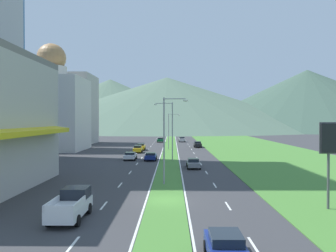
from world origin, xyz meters
The scene contains 51 objects.
ground_plane centered at (0.00, 0.00, 0.00)m, with size 600.00×600.00×0.00m, color #38383A.
grass_median centered at (0.00, 60.00, 0.03)m, with size 3.20×240.00×0.06m, color #477F33.
grass_verge_right centered at (20.60, 60.00, 0.03)m, with size 24.00×240.00×0.06m, color #477F33.
lane_dash_left_1 centered at (-5.10, -10.86, 0.01)m, with size 0.16×2.80×0.01m, color silver.
lane_dash_left_2 centered at (-5.10, -1.72, 0.01)m, with size 0.16×2.80×0.01m, color silver.
lane_dash_left_3 centered at (-5.10, 7.42, 0.01)m, with size 0.16×2.80×0.01m, color silver.
lane_dash_left_4 centered at (-5.10, 16.56, 0.01)m, with size 0.16×2.80×0.01m, color silver.
lane_dash_left_5 centered at (-5.10, 25.71, 0.01)m, with size 0.16×2.80×0.01m, color silver.
lane_dash_left_6 centered at (-5.10, 34.85, 0.01)m, with size 0.16×2.80×0.01m, color silver.
lane_dash_left_7 centered at (-5.10, 43.99, 0.01)m, with size 0.16×2.80×0.01m, color silver.
lane_dash_left_8 centered at (-5.10, 53.13, 0.01)m, with size 0.16×2.80×0.01m, color silver.
lane_dash_left_9 centered at (-5.10, 62.27, 0.01)m, with size 0.16×2.80×0.01m, color silver.
lane_dash_left_10 centered at (-5.10, 71.41, 0.01)m, with size 0.16×2.80×0.01m, color silver.
lane_dash_left_11 centered at (-5.10, 80.55, 0.01)m, with size 0.16×2.80×0.01m, color silver.
lane_dash_left_12 centered at (-5.10, 89.69, 0.01)m, with size 0.16×2.80×0.01m, color silver.
lane_dash_left_13 centered at (-5.10, 98.83, 0.01)m, with size 0.16×2.80×0.01m, color silver.
lane_dash_left_14 centered at (-5.10, 107.98, 0.01)m, with size 0.16×2.80×0.01m, color silver.
lane_dash_right_1 centered at (5.10, -10.86, 0.01)m, with size 0.16×2.80×0.01m, color silver.
lane_dash_right_2 centered at (5.10, -1.72, 0.01)m, with size 0.16×2.80×0.01m, color silver.
lane_dash_right_3 centered at (5.10, 7.42, 0.01)m, with size 0.16×2.80×0.01m, color silver.
lane_dash_right_4 centered at (5.10, 16.56, 0.01)m, with size 0.16×2.80×0.01m, color silver.
lane_dash_right_5 centered at (5.10, 25.71, 0.01)m, with size 0.16×2.80×0.01m, color silver.
lane_dash_right_6 centered at (5.10, 34.85, 0.01)m, with size 0.16×2.80×0.01m, color silver.
lane_dash_right_7 centered at (5.10, 43.99, 0.01)m, with size 0.16×2.80×0.01m, color silver.
lane_dash_right_8 centered at (5.10, 53.13, 0.01)m, with size 0.16×2.80×0.01m, color silver.
lane_dash_right_9 centered at (5.10, 62.27, 0.01)m, with size 0.16×2.80×0.01m, color silver.
lane_dash_right_10 centered at (5.10, 71.41, 0.01)m, with size 0.16×2.80×0.01m, color silver.
lane_dash_right_11 centered at (5.10, 80.55, 0.01)m, with size 0.16×2.80×0.01m, color silver.
lane_dash_right_12 centered at (5.10, 89.69, 0.01)m, with size 0.16×2.80×0.01m, color silver.
lane_dash_right_13 centered at (5.10, 98.83, 0.01)m, with size 0.16×2.80×0.01m, color silver.
lane_dash_right_14 centered at (5.10, 107.98, 0.01)m, with size 0.16×2.80×0.01m, color silver.
edge_line_median_left centered at (-1.75, 60.00, 0.01)m, with size 0.16×240.00×0.01m, color silver.
edge_line_median_right centered at (1.75, 60.00, 0.01)m, with size 0.16×240.00×0.01m, color silver.
domed_building centered at (-27.37, 51.21, 9.54)m, with size 14.90×14.90×24.59m.
midrise_colored centered at (-30.42, 72.84, 10.02)m, with size 15.76×15.76×20.04m, color #B7B2A8.
hill_far_left centered at (-54.59, 284.43, 21.38)m, with size 198.13×198.13×42.76m, color #516B56.
hill_far_center centered at (-3.33, 229.52, 18.93)m, with size 226.33×226.33×37.86m, color #516B56.
hill_far_right centered at (96.21, 222.79, 21.15)m, with size 181.08×181.08×42.31m, color #3D5647.
street_lamp_near centered at (-0.09, 7.75, 5.41)m, with size 2.69×0.40×9.47m.
street_lamp_mid centered at (0.20, 30.24, 5.75)m, with size 3.26×0.28×10.01m.
street_lamp_far centered at (-0.01, 52.72, 4.91)m, with size 2.85×0.29×8.47m.
car_0 centered at (6.99, 59.38, 0.79)m, with size 1.90×4.49×1.52m.
car_1 centered at (-6.80, 44.65, 0.80)m, with size 1.85×4.16×1.58m.
car_2 centered at (3.60, 81.23, 0.80)m, with size 1.99×4.22×1.58m.
car_3 centered at (-6.74, 51.04, 0.77)m, with size 2.01×4.59×1.48m.
car_4 centered at (3.20, -13.23, 0.74)m, with size 1.97×4.64×1.42m.
car_5 centered at (-6.83, 31.50, 0.71)m, with size 2.04×4.56×1.34m.
car_6 centered at (3.60, 20.97, 0.72)m, with size 1.92×4.66×1.39m.
car_7 centered at (-3.21, 30.71, 0.71)m, with size 2.04×4.52×1.34m.
car_8 centered at (-3.15, 79.30, 0.73)m, with size 2.00×4.01×1.41m.
pickup_truck_0 centered at (-6.68, -5.53, 0.98)m, with size 2.18×5.40×2.00m.
Camera 1 is at (0.53, -30.71, 7.08)m, focal length 38.01 mm.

